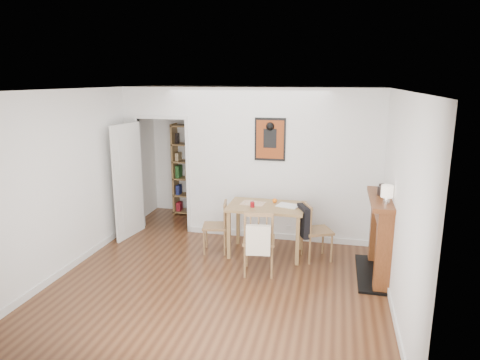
% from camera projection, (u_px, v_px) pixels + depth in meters
% --- Properties ---
extents(ground, '(5.20, 5.20, 0.00)m').
position_uv_depth(ground, '(227.00, 268.00, 6.35)').
color(ground, brown).
rests_on(ground, ground).
extents(room_shell, '(5.20, 5.20, 5.20)m').
position_uv_depth(room_shell, '(252.00, 165.00, 7.30)').
color(room_shell, white).
rests_on(room_shell, ground).
extents(dining_table, '(1.19, 0.76, 0.81)m').
position_uv_depth(dining_table, '(266.00, 211.00, 6.70)').
color(dining_table, olive).
rests_on(dining_table, ground).
extents(chair_left, '(0.49, 0.49, 0.85)m').
position_uv_depth(chair_left, '(215.00, 227.00, 6.85)').
color(chair_left, '#8B5E40').
rests_on(chair_left, ground).
extents(chair_right, '(0.63, 0.60, 0.90)m').
position_uv_depth(chair_right, '(316.00, 230.00, 6.56)').
color(chair_right, '#8B5E40').
rests_on(chair_right, ground).
extents(chair_front, '(0.55, 0.60, 0.97)m').
position_uv_depth(chair_front, '(259.00, 241.00, 6.07)').
color(chair_front, '#8B5E40').
rests_on(chair_front, ground).
extents(bookshelf, '(0.78, 0.31, 1.86)m').
position_uv_depth(bookshelf, '(192.00, 170.00, 8.71)').
color(bookshelf, olive).
rests_on(bookshelf, ground).
extents(fireplace, '(0.45, 1.25, 1.16)m').
position_uv_depth(fireplace, '(381.00, 234.00, 5.97)').
color(fireplace, brown).
rests_on(fireplace, ground).
extents(red_glass, '(0.07, 0.07, 0.09)m').
position_uv_depth(red_glass, '(252.00, 204.00, 6.57)').
color(red_glass, maroon).
rests_on(red_glass, dining_table).
extents(orange_fruit, '(0.07, 0.07, 0.07)m').
position_uv_depth(orange_fruit, '(275.00, 201.00, 6.80)').
color(orange_fruit, orange).
rests_on(orange_fruit, dining_table).
extents(placemat, '(0.40, 0.31, 0.00)m').
position_uv_depth(placemat, '(253.00, 203.00, 6.78)').
color(placemat, beige).
rests_on(placemat, dining_table).
extents(notebook, '(0.38, 0.32, 0.02)m').
position_uv_depth(notebook, '(288.00, 206.00, 6.63)').
color(notebook, silver).
rests_on(notebook, dining_table).
extents(mantel_lamp, '(0.15, 0.15, 0.24)m').
position_uv_depth(mantel_lamp, '(387.00, 192.00, 5.50)').
color(mantel_lamp, silver).
rests_on(mantel_lamp, fireplace).
extents(ceramic_jar_a, '(0.10, 0.10, 0.12)m').
position_uv_depth(ceramic_jar_a, '(381.00, 191.00, 5.92)').
color(ceramic_jar_a, black).
rests_on(ceramic_jar_a, fireplace).
extents(ceramic_jar_b, '(0.09, 0.09, 0.11)m').
position_uv_depth(ceramic_jar_b, '(382.00, 188.00, 6.12)').
color(ceramic_jar_b, black).
rests_on(ceramic_jar_b, fireplace).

